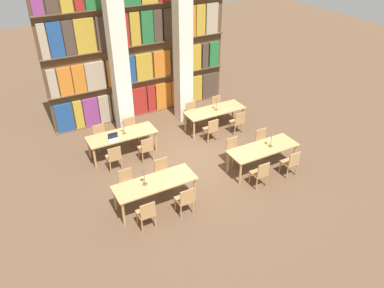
% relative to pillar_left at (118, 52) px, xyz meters
% --- Properties ---
extents(ground_plane, '(40.00, 40.00, 0.00)m').
position_rel_pillar_left_xyz_m(ground_plane, '(1.19, -2.72, -3.00)').
color(ground_plane, brown).
extents(bookshelf_bank, '(6.99, 0.35, 5.50)m').
position_rel_pillar_left_xyz_m(bookshelf_bank, '(1.16, 1.12, -0.34)').
color(bookshelf_bank, brown).
rests_on(bookshelf_bank, ground_plane).
extents(pillar_left, '(0.54, 0.54, 6.00)m').
position_rel_pillar_left_xyz_m(pillar_left, '(0.00, 0.00, 0.00)').
color(pillar_left, silver).
rests_on(pillar_left, ground_plane).
extents(pillar_center, '(0.54, 0.54, 6.00)m').
position_rel_pillar_left_xyz_m(pillar_center, '(2.37, 0.00, 0.00)').
color(pillar_center, silver).
rests_on(pillar_center, ground_plane).
extents(reading_table_0, '(2.23, 0.81, 0.77)m').
position_rel_pillar_left_xyz_m(reading_table_0, '(-0.66, -4.17, -2.31)').
color(reading_table_0, tan).
rests_on(reading_table_0, ground_plane).
extents(chair_0, '(0.42, 0.40, 0.86)m').
position_rel_pillar_left_xyz_m(chair_0, '(-1.21, -4.86, -2.54)').
color(chair_0, tan).
rests_on(chair_0, ground_plane).
extents(chair_1, '(0.42, 0.40, 0.86)m').
position_rel_pillar_left_xyz_m(chair_1, '(-1.21, -3.48, -2.54)').
color(chair_1, tan).
rests_on(chair_1, ground_plane).
extents(chair_2, '(0.42, 0.40, 0.86)m').
position_rel_pillar_left_xyz_m(chair_2, '(-0.11, -4.86, -2.54)').
color(chair_2, tan).
rests_on(chair_2, ground_plane).
extents(chair_3, '(0.42, 0.40, 0.86)m').
position_rel_pillar_left_xyz_m(chair_3, '(-0.11, -3.48, -2.54)').
color(chair_3, tan).
rests_on(chair_3, ground_plane).
extents(desk_lamp_0, '(0.14, 0.14, 0.49)m').
position_rel_pillar_left_xyz_m(desk_lamp_0, '(-0.92, -4.13, -1.90)').
color(desk_lamp_0, brown).
rests_on(desk_lamp_0, reading_table_0).
extents(reading_table_1, '(2.23, 0.81, 0.77)m').
position_rel_pillar_left_xyz_m(reading_table_1, '(2.93, -4.18, -2.31)').
color(reading_table_1, tan).
rests_on(reading_table_1, ground_plane).
extents(chair_4, '(0.42, 0.40, 0.86)m').
position_rel_pillar_left_xyz_m(chair_4, '(2.34, -4.87, -2.54)').
color(chair_4, tan).
rests_on(chair_4, ground_plane).
extents(chair_5, '(0.42, 0.40, 0.86)m').
position_rel_pillar_left_xyz_m(chair_5, '(2.34, -3.49, -2.54)').
color(chair_5, tan).
rests_on(chair_5, ground_plane).
extents(chair_6, '(0.42, 0.40, 0.86)m').
position_rel_pillar_left_xyz_m(chair_6, '(3.48, -4.87, -2.54)').
color(chair_6, tan).
rests_on(chair_6, ground_plane).
extents(chair_7, '(0.42, 0.40, 0.86)m').
position_rel_pillar_left_xyz_m(chair_7, '(3.48, -3.49, -2.54)').
color(chair_7, tan).
rests_on(chair_7, ground_plane).
extents(desk_lamp_1, '(0.14, 0.14, 0.48)m').
position_rel_pillar_left_xyz_m(desk_lamp_1, '(3.17, -4.23, -1.91)').
color(desk_lamp_1, brown).
rests_on(desk_lamp_1, reading_table_1).
extents(reading_table_2, '(2.23, 0.81, 0.77)m').
position_rel_pillar_left_xyz_m(reading_table_2, '(-0.58, -1.36, -2.31)').
color(reading_table_2, tan).
rests_on(reading_table_2, ground_plane).
extents(chair_8, '(0.42, 0.40, 0.86)m').
position_rel_pillar_left_xyz_m(chair_8, '(-1.11, -2.05, -2.54)').
color(chair_8, tan).
rests_on(chair_8, ground_plane).
extents(chair_9, '(0.42, 0.40, 0.86)m').
position_rel_pillar_left_xyz_m(chair_9, '(-1.11, -0.66, -2.54)').
color(chair_9, tan).
rests_on(chair_9, ground_plane).
extents(chair_10, '(0.42, 0.40, 0.86)m').
position_rel_pillar_left_xyz_m(chair_10, '(-0.04, -2.05, -2.54)').
color(chair_10, tan).
rests_on(chair_10, ground_plane).
extents(chair_11, '(0.42, 0.40, 0.86)m').
position_rel_pillar_left_xyz_m(chair_11, '(-0.04, -0.66, -2.54)').
color(chair_11, tan).
rests_on(chair_11, ground_plane).
extents(desk_lamp_2, '(0.14, 0.14, 0.46)m').
position_rel_pillar_left_xyz_m(desk_lamp_2, '(-0.49, -1.35, -1.92)').
color(desk_lamp_2, brown).
rests_on(desk_lamp_2, reading_table_2).
extents(laptop, '(0.32, 0.22, 0.21)m').
position_rel_pillar_left_xyz_m(laptop, '(-0.92, -1.57, -2.19)').
color(laptop, silver).
rests_on(laptop, reading_table_2).
extents(reading_table_3, '(2.23, 0.81, 0.77)m').
position_rel_pillar_left_xyz_m(reading_table_3, '(2.97, -1.30, -2.31)').
color(reading_table_3, tan).
rests_on(reading_table_3, ground_plane).
extents(chair_12, '(0.42, 0.40, 0.86)m').
position_rel_pillar_left_xyz_m(chair_12, '(2.42, -1.99, -2.54)').
color(chair_12, tan).
rests_on(chair_12, ground_plane).
extents(chair_13, '(0.42, 0.40, 0.86)m').
position_rel_pillar_left_xyz_m(chair_13, '(2.42, -0.61, -2.54)').
color(chair_13, tan).
rests_on(chair_13, ground_plane).
extents(chair_14, '(0.42, 0.40, 0.86)m').
position_rel_pillar_left_xyz_m(chair_14, '(3.53, -1.99, -2.54)').
color(chair_14, tan).
rests_on(chair_14, ground_plane).
extents(chair_15, '(0.42, 0.40, 0.86)m').
position_rel_pillar_left_xyz_m(chair_15, '(3.53, -0.61, -2.54)').
color(chair_15, tan).
rests_on(chair_15, ground_plane).
extents(desk_lamp_3, '(0.14, 0.14, 0.47)m').
position_rel_pillar_left_xyz_m(desk_lamp_3, '(3.01, -1.33, -1.91)').
color(desk_lamp_3, brown).
rests_on(desk_lamp_3, reading_table_3).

